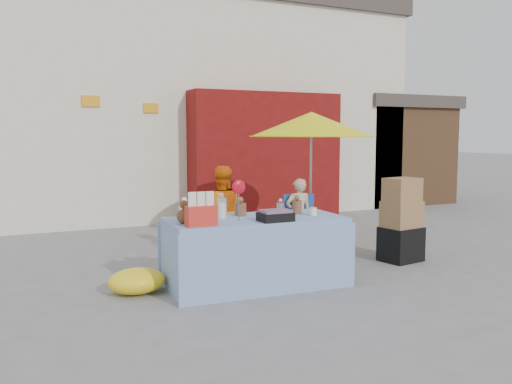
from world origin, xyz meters
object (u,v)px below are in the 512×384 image
chair_left (225,242)px  vendor_orange (221,212)px  vendor_beige (298,215)px  chair_right (303,235)px  box_stack (401,223)px  market_table (255,251)px  umbrella (311,125)px

chair_left → vendor_orange: vendor_orange is taller
vendor_beige → chair_right: bearing=101.8°
chair_right → box_stack: 1.45m
vendor_beige → box_stack: 1.53m
market_table → vendor_orange: (0.17, 1.46, 0.25)m
box_stack → vendor_beige: bearing=127.3°
vendor_beige → umbrella: size_ratio=0.52×
chair_right → market_table: bearing=-126.3°
vendor_orange → umbrella: umbrella is taller
box_stack → market_table: bearing=-174.1°
vendor_beige → box_stack: (0.93, -1.22, -0.01)m
chair_left → chair_right: bearing=10.6°
chair_right → vendor_beige: (-0.00, 0.13, 0.29)m
market_table → chair_right: market_table is taller
chair_left → umbrella: umbrella is taller
chair_left → box_stack: (2.18, -1.09, 0.28)m
vendor_beige → umbrella: bearing=-142.9°
chair_left → box_stack: bearing=-15.9°
chair_left → umbrella: 2.27m
market_table → vendor_orange: bearing=86.5°
chair_left → vendor_orange: 0.42m
chair_left → vendor_orange: bearing=101.8°
chair_left → vendor_beige: 1.29m
vendor_orange → vendor_beige: size_ratio=1.20×
market_table → vendor_beige: size_ratio=1.93×
market_table → umbrella: (1.72, 1.61, 1.48)m
market_table → chair_left: (0.17, 1.33, -0.15)m
vendor_orange → vendor_beige: vendor_orange is taller
market_table → box_stack: market_table is taller
chair_right → vendor_orange: size_ratio=0.65×
market_table → vendor_beige: (1.42, 1.46, 0.14)m
umbrella → chair_right: bearing=-136.2°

